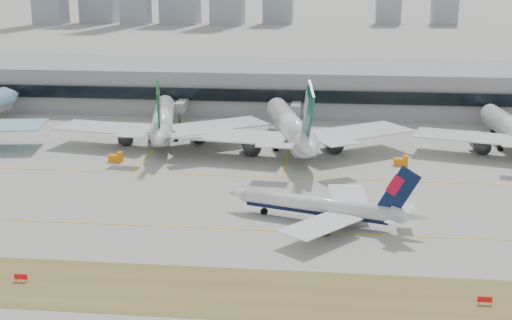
# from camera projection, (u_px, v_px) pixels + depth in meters

# --- Properties ---
(ground) EXTENTS (3000.00, 3000.00, 0.00)m
(ground) POSITION_uv_depth(u_px,v_px,m) (216.00, 219.00, 142.38)
(ground) COLOR #A8A79E
(ground) RESTS_ON ground
(taxiing_airliner) EXTENTS (39.85, 33.90, 13.72)m
(taxiing_airliner) POSITION_uv_depth(u_px,v_px,m) (324.00, 207.00, 139.47)
(taxiing_airliner) COLOR white
(taxiing_airliner) RESTS_ON ground
(widebody_eva) EXTENTS (59.61, 59.19, 21.68)m
(widebody_eva) POSITION_uv_depth(u_px,v_px,m) (163.00, 122.00, 202.18)
(widebody_eva) COLOR white
(widebody_eva) RESTS_ON ground
(widebody_cathay) EXTENTS (64.50, 64.23, 23.61)m
(widebody_cathay) POSITION_uv_depth(u_px,v_px,m) (291.00, 129.00, 191.90)
(widebody_cathay) COLOR white
(widebody_cathay) RESTS_ON ground
(terminal) EXTENTS (280.00, 43.10, 15.00)m
(terminal) POSITION_uv_depth(u_px,v_px,m) (269.00, 86.00, 250.29)
(terminal) COLOR gray
(terminal) RESTS_ON ground
(hold_sign_left) EXTENTS (2.20, 0.15, 1.35)m
(hold_sign_left) POSITION_uv_depth(u_px,v_px,m) (21.00, 277.00, 114.31)
(hold_sign_left) COLOR red
(hold_sign_left) RESTS_ON ground
(hold_sign_right) EXTENTS (2.20, 0.15, 1.35)m
(hold_sign_right) POSITION_uv_depth(u_px,v_px,m) (485.00, 300.00, 106.64)
(hold_sign_right) COLOR red
(hold_sign_right) RESTS_ON ground
(gse_c) EXTENTS (3.55, 2.00, 2.60)m
(gse_c) POSITION_uv_depth(u_px,v_px,m) (401.00, 161.00, 179.72)
(gse_c) COLOR orange
(gse_c) RESTS_ON ground
(gse_b) EXTENTS (3.55, 2.00, 2.60)m
(gse_b) POSITION_uv_depth(u_px,v_px,m) (116.00, 158.00, 182.94)
(gse_b) COLOR orange
(gse_b) RESTS_ON ground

